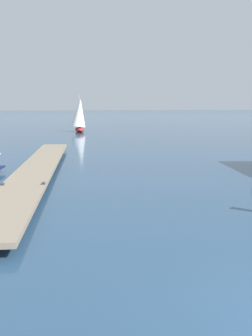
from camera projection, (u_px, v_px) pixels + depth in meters
floating_dock at (37, 168)px, 19.35m from camera, size 2.62×21.98×0.53m
distant_sailboat at (79, 116)px, 48.50m from camera, size 2.32×3.74×4.74m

